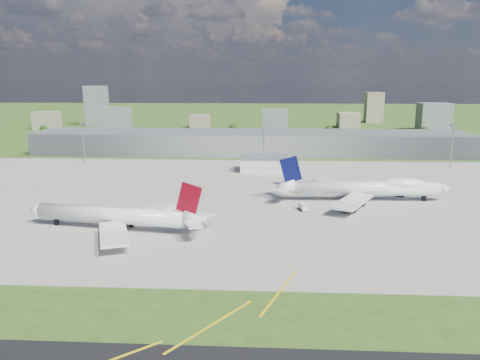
# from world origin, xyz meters

# --- Properties ---
(ground) EXTENTS (1400.00, 1400.00, 0.00)m
(ground) POSITION_xyz_m (0.00, 150.00, 0.00)
(ground) COLOR #304F18
(ground) RESTS_ON ground
(apron) EXTENTS (360.00, 190.00, 0.08)m
(apron) POSITION_xyz_m (10.00, 40.00, 0.04)
(apron) COLOR #99968B
(apron) RESTS_ON ground
(terminal) EXTENTS (300.00, 42.00, 15.00)m
(terminal) POSITION_xyz_m (0.00, 165.00, 7.50)
(terminal) COLOR gray
(terminal) RESTS_ON ground
(ops_building) EXTENTS (26.00, 16.00, 8.00)m
(ops_building) POSITION_xyz_m (10.00, 100.00, 4.00)
(ops_building) COLOR silver
(ops_building) RESTS_ON ground
(mast_west) EXTENTS (3.50, 2.00, 25.90)m
(mast_west) POSITION_xyz_m (-100.00, 115.00, 17.71)
(mast_west) COLOR gray
(mast_west) RESTS_ON ground
(mast_center) EXTENTS (3.50, 2.00, 25.90)m
(mast_center) POSITION_xyz_m (10.00, 115.00, 17.71)
(mast_center) COLOR gray
(mast_center) RESTS_ON ground
(mast_east) EXTENTS (3.50, 2.00, 25.90)m
(mast_east) POSITION_xyz_m (120.00, 115.00, 17.71)
(mast_east) COLOR gray
(mast_east) RESTS_ON ground
(airliner_red_twin) EXTENTS (67.09, 51.73, 18.47)m
(airliner_red_twin) POSITION_xyz_m (-40.03, -9.49, 4.92)
(airliner_red_twin) COLOR white
(airliner_red_twin) RESTS_ON ground
(airliner_blue_quad) EXTENTS (75.31, 59.11, 19.68)m
(airliner_blue_quad) POSITION_xyz_m (54.49, 35.63, 5.47)
(airliner_blue_quad) COLOR white
(airliner_blue_quad) RESTS_ON ground
(tug_yellow) EXTENTS (4.36, 3.57, 1.87)m
(tug_yellow) POSITION_xyz_m (-39.10, 5.51, 0.97)
(tug_yellow) COLOR orange
(tug_yellow) RESTS_ON ground
(van_white_near) EXTENTS (3.76, 5.74, 2.68)m
(van_white_near) POSITION_xyz_m (26.35, 18.81, 1.35)
(van_white_near) COLOR white
(van_white_near) RESTS_ON ground
(van_white_far) EXTENTS (4.85, 2.57, 2.44)m
(van_white_far) POSITION_xyz_m (71.33, 43.79, 1.24)
(van_white_far) COLOR white
(van_white_far) RESTS_ON ground
(bldg_far_w) EXTENTS (24.00, 20.00, 18.00)m
(bldg_far_w) POSITION_xyz_m (-220.00, 320.00, 9.00)
(bldg_far_w) COLOR gray
(bldg_far_w) RESTS_ON ground
(bldg_w) EXTENTS (28.00, 22.00, 24.00)m
(bldg_w) POSITION_xyz_m (-140.00, 300.00, 12.00)
(bldg_w) COLOR slate
(bldg_w) RESTS_ON ground
(bldg_cw) EXTENTS (20.00, 18.00, 14.00)m
(bldg_cw) POSITION_xyz_m (-60.00, 340.00, 7.00)
(bldg_cw) COLOR gray
(bldg_cw) RESTS_ON ground
(bldg_c) EXTENTS (26.00, 20.00, 22.00)m
(bldg_c) POSITION_xyz_m (20.00, 310.00, 11.00)
(bldg_c) COLOR slate
(bldg_c) RESTS_ON ground
(bldg_ce) EXTENTS (22.00, 24.00, 16.00)m
(bldg_ce) POSITION_xyz_m (100.00, 350.00, 8.00)
(bldg_ce) COLOR gray
(bldg_ce) RESTS_ON ground
(bldg_e) EXTENTS (30.00, 22.00, 28.00)m
(bldg_e) POSITION_xyz_m (180.00, 320.00, 14.00)
(bldg_e) COLOR slate
(bldg_e) RESTS_ON ground
(bldg_tall_w) EXTENTS (22.00, 20.00, 44.00)m
(bldg_tall_w) POSITION_xyz_m (-180.00, 360.00, 22.00)
(bldg_tall_w) COLOR slate
(bldg_tall_w) RESTS_ON ground
(bldg_tall_e) EXTENTS (20.00, 18.00, 36.00)m
(bldg_tall_e) POSITION_xyz_m (140.00, 410.00, 18.00)
(bldg_tall_e) COLOR gray
(bldg_tall_e) RESTS_ON ground
(tree_far_w) EXTENTS (7.20, 7.20, 8.80)m
(tree_far_w) POSITION_xyz_m (-200.00, 270.00, 5.18)
(tree_far_w) COLOR #382314
(tree_far_w) RESTS_ON ground
(tree_w) EXTENTS (6.75, 6.75, 8.25)m
(tree_w) POSITION_xyz_m (-110.00, 265.00, 4.86)
(tree_w) COLOR #382314
(tree_w) RESTS_ON ground
(tree_c) EXTENTS (8.10, 8.10, 9.90)m
(tree_c) POSITION_xyz_m (-20.00, 280.00, 5.84)
(tree_c) COLOR #382314
(tree_c) RESTS_ON ground
(tree_e) EXTENTS (7.65, 7.65, 9.35)m
(tree_e) POSITION_xyz_m (70.00, 275.00, 5.51)
(tree_e) COLOR #382314
(tree_e) RESTS_ON ground
(tree_far_e) EXTENTS (6.30, 6.30, 7.70)m
(tree_far_e) POSITION_xyz_m (160.00, 285.00, 4.53)
(tree_far_e) COLOR #382314
(tree_far_e) RESTS_ON ground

